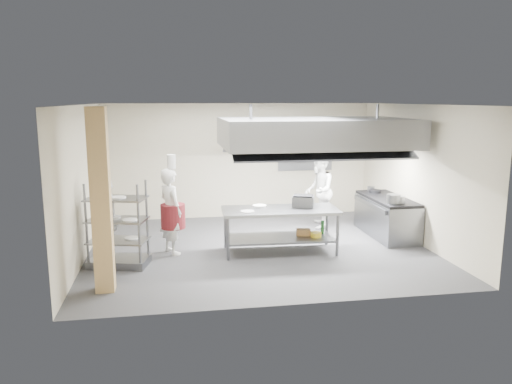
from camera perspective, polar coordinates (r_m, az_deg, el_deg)
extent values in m
plane|color=#333335|center=(10.63, 0.32, -6.43)|extent=(7.00, 7.00, 0.00)
plane|color=silver|center=(10.16, 0.33, 9.96)|extent=(7.00, 7.00, 0.00)
plane|color=#B6AC91|center=(13.23, -1.94, 3.59)|extent=(7.00, 0.00, 7.00)
plane|color=#B6AC91|center=(10.28, -19.26, 0.98)|extent=(0.00, 6.00, 6.00)
plane|color=#B6AC91|center=(11.42, 17.90, 1.97)|extent=(0.00, 6.00, 6.00)
cube|color=tan|center=(8.34, -17.30, -1.03)|extent=(0.30, 0.30, 3.00)
cube|color=gray|center=(10.87, 6.77, 6.77)|extent=(4.00, 2.50, 0.60)
cube|color=white|center=(10.68, 2.08, 5.04)|extent=(1.60, 0.12, 0.04)
cube|color=white|center=(11.19, 11.18, 5.10)|extent=(1.60, 0.12, 0.04)
cube|color=gray|center=(13.43, 5.80, 3.65)|extent=(1.50, 0.28, 0.04)
cube|color=gray|center=(10.16, 2.78, -2.11)|extent=(2.39, 1.09, 0.06)
cube|color=slate|center=(10.31, 2.75, -5.25)|extent=(2.20, 0.98, 0.04)
cube|color=gray|center=(11.88, 14.69, -2.86)|extent=(0.80, 2.00, 0.84)
cube|color=black|center=(11.79, 14.80, -0.73)|extent=(0.78, 1.96, 0.06)
imported|color=silver|center=(10.21, -9.72, -2.19)|extent=(0.68, 0.77, 1.76)
imported|color=silver|center=(12.23, 7.18, 0.15)|extent=(0.91, 1.05, 1.82)
imported|color=white|center=(9.79, -16.67, -3.20)|extent=(0.50, 1.03, 1.71)
cube|color=slate|center=(10.41, 5.41, -1.06)|extent=(0.53, 0.47, 0.21)
cube|color=brown|center=(10.45, 5.43, -4.59)|extent=(0.32, 0.25, 0.13)
cylinder|color=gray|center=(11.07, 15.45, -0.78)|extent=(0.30, 0.30, 0.20)
cylinder|color=white|center=(9.76, -15.46, -5.21)|extent=(0.28, 0.28, 0.05)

